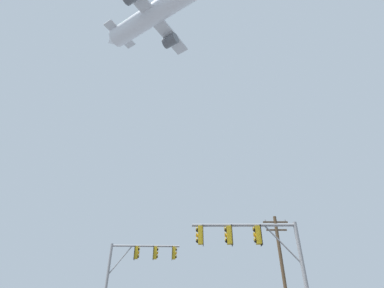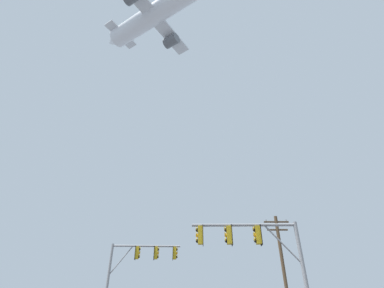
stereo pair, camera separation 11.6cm
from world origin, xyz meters
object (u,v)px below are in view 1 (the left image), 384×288
Objects in this scene: signal_pole_far at (136,264)px; airplane at (156,13)px; utility_pole at (282,269)px; signal_pole_near at (256,249)px.

airplane is at bearing 104.24° from signal_pole_far.
signal_pole_far is at bearing -75.76° from airplane.
signal_pole_far is 49.54m from airplane.
airplane is (-14.64, 9.59, 48.27)m from utility_pole.
utility_pole is at bearing 7.93° from signal_pole_far.
signal_pole_near is 0.24× the size of airplane.
signal_pole_near is 10.98m from utility_pole.
signal_pole_near is 0.90× the size of signal_pole_far.
airplane is at bearing 146.78° from utility_pole.
airplane reaches higher than utility_pole.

